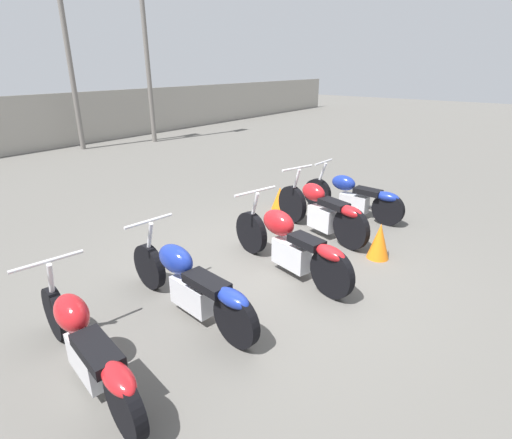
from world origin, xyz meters
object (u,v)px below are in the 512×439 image
(motorcycle_slot_0, at_px, (86,345))
(light_pole_left, at_px, (60,2))
(motorcycle_slot_2, at_px, (289,243))
(light_pole_right, at_px, (143,15))
(motorcycle_slot_3, at_px, (322,210))
(motorcycle_slot_1, at_px, (190,283))
(traffic_cone_near, at_px, (379,241))
(traffic_cone_far, at_px, (280,198))
(motorcycle_slot_4, at_px, (354,196))

(motorcycle_slot_0, bearing_deg, light_pole_left, 70.28)
(motorcycle_slot_2, bearing_deg, light_pole_right, 74.49)
(light_pole_right, relative_size, motorcycle_slot_2, 3.21)
(motorcycle_slot_3, bearing_deg, light_pole_left, 98.40)
(motorcycle_slot_2, relative_size, motorcycle_slot_3, 1.10)
(motorcycle_slot_2, bearing_deg, motorcycle_slot_1, -178.76)
(light_pole_left, relative_size, motorcycle_slot_1, 3.37)
(motorcycle_slot_2, distance_m, traffic_cone_near, 1.42)
(motorcycle_slot_0, height_order, traffic_cone_far, motorcycle_slot_0)
(light_pole_right, height_order, motorcycle_slot_0, light_pole_right)
(motorcycle_slot_4, bearing_deg, traffic_cone_far, 114.16)
(traffic_cone_near, relative_size, traffic_cone_far, 1.23)
(traffic_cone_near, bearing_deg, traffic_cone_far, 69.55)
(traffic_cone_far, bearing_deg, motorcycle_slot_2, -142.73)
(motorcycle_slot_3, distance_m, traffic_cone_near, 1.12)
(motorcycle_slot_3, bearing_deg, traffic_cone_far, 80.04)
(light_pole_right, bearing_deg, motorcycle_slot_1, -126.75)
(light_pole_right, relative_size, traffic_cone_near, 12.98)
(light_pole_left, relative_size, motorcycle_slot_3, 3.71)
(motorcycle_slot_0, distance_m, traffic_cone_near, 4.07)
(motorcycle_slot_1, distance_m, motorcycle_slot_2, 1.52)
(light_pole_right, distance_m, motorcycle_slot_2, 11.30)
(motorcycle_slot_4, xyz_separation_m, traffic_cone_near, (-1.38, -1.05, -0.11))
(light_pole_left, bearing_deg, motorcycle_slot_1, -114.04)
(motorcycle_slot_0, bearing_deg, light_pole_right, 58.64)
(motorcycle_slot_3, bearing_deg, motorcycle_slot_0, -162.97)
(motorcycle_slot_0, distance_m, motorcycle_slot_3, 4.16)
(motorcycle_slot_0, height_order, motorcycle_slot_2, motorcycle_slot_2)
(motorcycle_slot_1, xyz_separation_m, motorcycle_slot_4, (4.03, -0.08, -0.02))
(motorcycle_slot_0, height_order, motorcycle_slot_1, motorcycle_slot_1)
(motorcycle_slot_2, relative_size, motorcycle_slot_4, 1.07)
(light_pole_left, distance_m, traffic_cone_near, 11.74)
(motorcycle_slot_2, bearing_deg, motorcycle_slot_3, 25.59)
(light_pole_right, relative_size, motorcycle_slot_3, 3.53)
(light_pole_right, bearing_deg, motorcycle_slot_4, -106.43)
(motorcycle_slot_1, bearing_deg, motorcycle_slot_4, 5.63)
(motorcycle_slot_3, distance_m, motorcycle_slot_4, 1.14)
(motorcycle_slot_3, bearing_deg, traffic_cone_near, -85.43)
(motorcycle_slot_1, distance_m, motorcycle_slot_4, 4.04)
(light_pole_right, distance_m, traffic_cone_far, 9.25)
(motorcycle_slot_1, relative_size, traffic_cone_far, 4.98)
(light_pole_right, relative_size, traffic_cone_far, 16.00)
(traffic_cone_far, bearing_deg, traffic_cone_near, -110.45)
(motorcycle_slot_4, bearing_deg, motorcycle_slot_3, -178.96)
(motorcycle_slot_4, bearing_deg, light_pole_right, 76.64)
(motorcycle_slot_2, xyz_separation_m, traffic_cone_near, (1.17, -0.79, -0.17))
(motorcycle_slot_0, xyz_separation_m, traffic_cone_near, (3.92, -1.08, -0.12))
(traffic_cone_near, height_order, traffic_cone_far, traffic_cone_near)
(motorcycle_slot_2, height_order, motorcycle_slot_3, motorcycle_slot_3)
(light_pole_right, bearing_deg, traffic_cone_near, -111.84)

